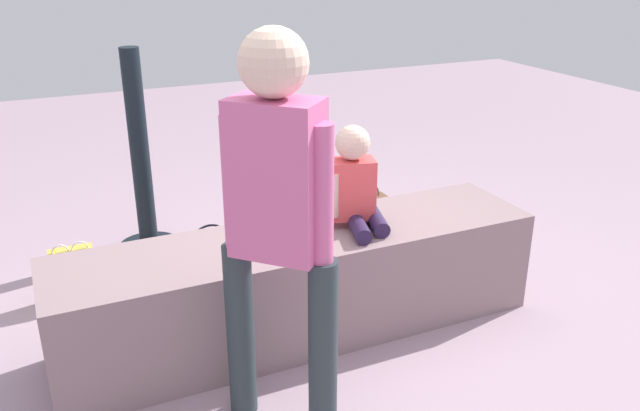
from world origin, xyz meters
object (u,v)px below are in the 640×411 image
object	(u,v)px
gift_bag	(74,275)
cake_box_white	(292,219)
party_cup_red	(170,292)
handbag_black_leather	(212,261)
water_bottle_near_gift	(333,239)
child_seated	(355,183)
handbag_brown_canvas	(364,210)
cake_plate	(297,241)
adult_standing	(277,205)

from	to	relation	value
gift_bag	cake_box_white	bearing A→B (deg)	16.97
gift_bag	party_cup_red	distance (m)	0.51
gift_bag	handbag_black_leather	world-z (taller)	handbag_black_leather
water_bottle_near_gift	child_seated	bearing A→B (deg)	-108.36
party_cup_red	gift_bag	bearing A→B (deg)	151.87
handbag_black_leather	handbag_brown_canvas	bearing A→B (deg)	15.95
gift_bag	cake_plate	bearing A→B (deg)	-43.28
handbag_black_leather	cake_plate	bearing A→B (deg)	-75.59
gift_bag	handbag_black_leather	distance (m)	0.72
cake_box_white	handbag_brown_canvas	xyz separation A→B (m)	(0.44, -0.19, 0.06)
gift_bag	cake_box_white	size ratio (longest dim) A/B	1.05
party_cup_red	cake_box_white	xyz separation A→B (m)	(0.96, 0.66, -0.01)
water_bottle_near_gift	handbag_brown_canvas	distance (m)	0.46
cake_plate	handbag_brown_canvas	distance (m)	1.49
water_bottle_near_gift	handbag_brown_canvas	bearing A→B (deg)	38.40
adult_standing	cake_plate	size ratio (longest dim) A/B	6.76
adult_standing	handbag_brown_canvas	world-z (taller)	adult_standing
water_bottle_near_gift	handbag_black_leather	distance (m)	0.77
cake_plate	handbag_black_leather	xyz separation A→B (m)	(-0.20, 0.77, -0.41)
gift_bag	handbag_brown_canvas	distance (m)	1.85
cake_plate	party_cup_red	bearing A→B (deg)	127.06
gift_bag	party_cup_red	bearing A→B (deg)	-28.13
child_seated	cake_box_white	size ratio (longest dim) A/B	1.54
cake_plate	party_cup_red	xyz separation A→B (m)	(-0.47, 0.62, -0.47)
gift_bag	water_bottle_near_gift	size ratio (longest dim) A/B	1.72
adult_standing	party_cup_red	distance (m)	1.40
child_seated	party_cup_red	world-z (taller)	child_seated
adult_standing	handbag_brown_canvas	size ratio (longest dim) A/B	4.82
cake_box_white	handbag_brown_canvas	size ratio (longest dim) A/B	1.00
child_seated	adult_standing	distance (m)	0.84
child_seated	handbag_black_leather	bearing A→B (deg)	127.90
party_cup_red	cake_box_white	distance (m)	1.17
cake_box_white	party_cup_red	bearing A→B (deg)	-145.37
child_seated	cake_plate	world-z (taller)	child_seated
water_bottle_near_gift	handbag_black_leather	bearing A→B (deg)	-177.23
child_seated	gift_bag	bearing A→B (deg)	148.32
cake_plate	gift_bag	size ratio (longest dim) A/B	0.68
child_seated	gift_bag	xyz separation A→B (m)	(-1.24, 0.77, -0.58)
water_bottle_near_gift	handbag_brown_canvas	size ratio (longest dim) A/B	0.61
cake_box_white	handbag_brown_canvas	world-z (taller)	handbag_brown_canvas
party_cup_red	handbag_black_leather	bearing A→B (deg)	28.70
cake_box_white	handbag_black_leather	size ratio (longest dim) A/B	0.93
handbag_brown_canvas	cake_box_white	bearing A→B (deg)	156.13
adult_standing	party_cup_red	world-z (taller)	adult_standing
adult_standing	cake_plate	xyz separation A→B (m)	(0.26, 0.46, -0.39)
party_cup_red	handbag_brown_canvas	xyz separation A→B (m)	(1.40, 0.47, 0.05)
water_bottle_near_gift	cake_box_white	distance (m)	0.48
cake_plate	gift_bag	distance (m)	1.31
cake_plate	cake_box_white	distance (m)	1.46
handbag_brown_canvas	handbag_black_leather	bearing A→B (deg)	-164.05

